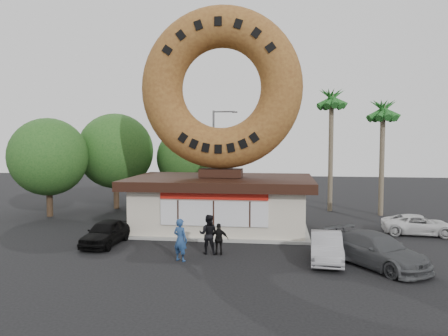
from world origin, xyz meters
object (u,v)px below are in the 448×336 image
giant_donut (221,88)px  street_lamp (215,152)px  person_right (219,239)px  person_left (180,240)px  car_black (106,233)px  car_white (419,225)px  person_center (208,234)px  car_grey (377,250)px  donut_shop (221,202)px  car_silver (326,247)px

giant_donut → street_lamp: giant_donut is taller
person_right → giant_donut: bearing=-88.5°
person_left → car_black: size_ratio=0.51×
car_black → car_white: size_ratio=0.93×
person_center → person_right: bearing=168.9°
person_left → street_lamp: bearing=-63.4°
car_black → street_lamp: bearing=77.5°
person_center → car_grey: 7.85m
giant_donut → person_center: giant_donut is taller
person_right → car_black: size_ratio=0.40×
giant_donut → car_grey: 13.14m
giant_donut → person_center: size_ratio=5.07×
street_lamp → donut_shop: bearing=-79.5°
donut_shop → giant_donut: bearing=90.0°
giant_donut → car_white: size_ratio=2.35×
giant_donut → person_left: bearing=-97.7°
person_right → car_black: (-6.28, 1.19, -0.11)m
giant_donut → person_right: (0.69, -5.81, -7.96)m
person_left → car_black: (-4.64, 2.45, -0.33)m
donut_shop → car_black: bearing=-140.6°
giant_donut → street_lamp: (-1.86, 10.00, -4.25)m
car_white → street_lamp: bearing=59.3°
person_left → car_black: person_left is taller
giant_donut → car_white: 14.32m
street_lamp → car_white: size_ratio=1.91×
person_center → car_white: size_ratio=0.46×
street_lamp → car_black: 15.56m
street_lamp → car_silver: street_lamp is taller
car_grey → person_left: bearing=145.8°
street_lamp → person_center: street_lamp is taller
person_left → car_white: person_left is taller
giant_donut → car_white: giant_donut is taller
person_left → car_grey: person_left is taller
car_grey → car_silver: bearing=129.7°
giant_donut → car_grey: giant_donut is taller
car_silver → donut_shop: bearing=136.4°
street_lamp → car_silver: bearing=-64.9°
person_left → person_right: (1.64, 1.26, -0.22)m
donut_shop → street_lamp: street_lamp is taller
donut_shop → street_lamp: bearing=100.5°
street_lamp → car_grey: 19.79m
donut_shop → giant_donut: 6.97m
car_black → car_silver: (11.37, -1.64, -0.01)m
car_grey → street_lamp: bearing=84.2°
giant_donut → car_black: size_ratio=2.52×
car_silver → car_black: bearing=175.5°
donut_shop → car_grey: size_ratio=2.22×
person_left → car_grey: 8.86m
street_lamp → car_black: (-3.74, -14.62, -3.82)m
giant_donut → person_right: 9.87m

